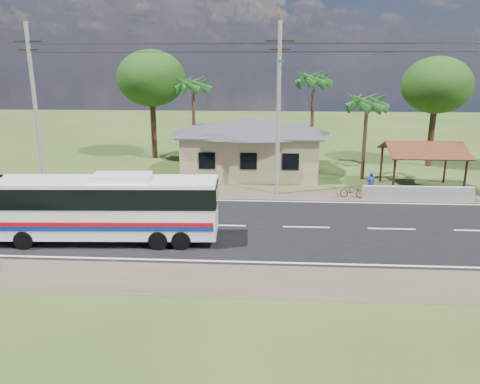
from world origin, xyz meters
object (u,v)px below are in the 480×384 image
at_px(waiting_shed, 423,150).
at_px(motorcycle, 352,191).
at_px(coach_bus, 105,204).
at_px(person, 370,183).

bearing_deg(waiting_shed, motorcycle, -153.64).
xyz_separation_m(coach_bus, person, (14.71, 9.21, -1.17)).
bearing_deg(coach_bus, motorcycle, 29.47).
height_order(coach_bus, motorcycle, coach_bus).
distance_m(waiting_shed, coach_bus, 21.58).
distance_m(coach_bus, motorcycle, 15.98).
relative_size(motorcycle, person, 0.97).
height_order(motorcycle, person, person).
distance_m(coach_bus, person, 17.40).
bearing_deg(coach_bus, person, 29.04).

